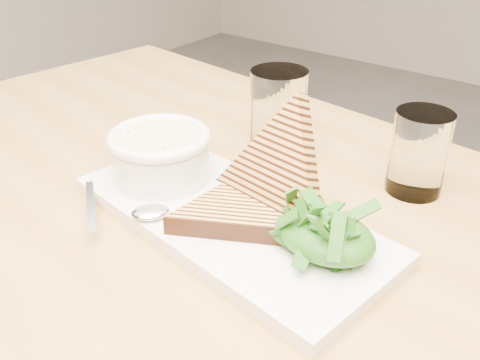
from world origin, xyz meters
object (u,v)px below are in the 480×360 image
Objects in this scene: platter at (229,218)px; glass_near at (278,113)px; soup_bowl at (161,160)px; table_top at (183,228)px; glass_far at (419,153)px.

glass_near reaches higher than platter.
glass_near reaches higher than soup_bowl.
soup_bowl is at bearing 173.92° from platter.
soup_bowl is (-0.06, 0.03, 0.06)m from table_top.
table_top is 0.07m from platter.
glass_far reaches higher than table_top.
soup_bowl reaches higher than platter.
glass_far is at bearing 48.45° from table_top.
glass_near reaches higher than table_top.
soup_bowl reaches higher than table_top.
soup_bowl is at bearing -108.05° from glass_near.
soup_bowl is 0.19m from glass_near.
soup_bowl is at bearing 154.20° from table_top.
glass_near is (-0.06, 0.19, 0.05)m from platter.
platter is 3.16× the size of soup_bowl.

